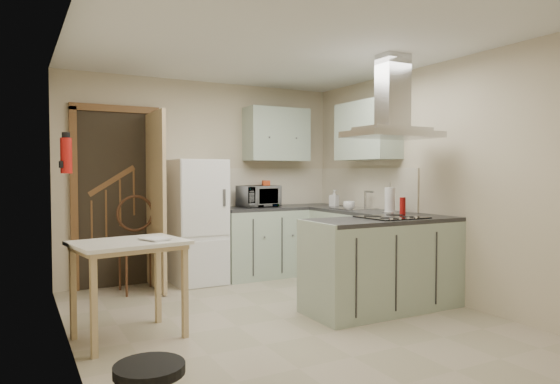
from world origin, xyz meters
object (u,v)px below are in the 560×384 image
peninsula (383,264)px  bentwood_chair (139,248)px  fridge (198,222)px  extractor_hood (392,135)px  microwave (259,196)px  drop_leaf_table (129,290)px

peninsula → bentwood_chair: bentwood_chair is taller
fridge → extractor_hood: size_ratio=1.67×
fridge → extractor_hood: bearing=-56.2°
extractor_hood → microwave: 2.16m
fridge → bentwood_chair: 0.79m
extractor_hood → microwave: extractor_hood is taller
extractor_hood → drop_leaf_table: extractor_hood is taller
bentwood_chair → fridge: bearing=7.4°
drop_leaf_table → bentwood_chair: 1.63m
fridge → microwave: bearing=0.7°
microwave → extractor_hood: bearing=-82.4°
peninsula → bentwood_chair: bearing=136.3°
extractor_hood → bentwood_chair: bearing=137.7°
peninsula → microwave: 2.11m
drop_leaf_table → microwave: (1.98, 1.69, 0.64)m
peninsula → microwave: size_ratio=3.12×
extractor_hood → bentwood_chair: 3.04m
drop_leaf_table → bentwood_chair: bearing=65.1°
extractor_hood → drop_leaf_table: size_ratio=1.06×
peninsula → extractor_hood: 1.27m
extractor_hood → peninsula: bearing=180.0°
fridge → bentwood_chair: fridge is taller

